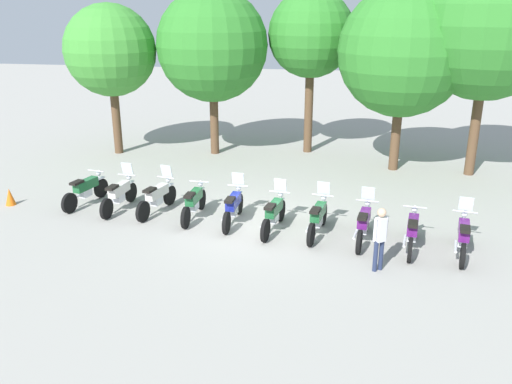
# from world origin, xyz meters

# --- Properties ---
(ground_plane) EXTENTS (80.00, 80.00, 0.00)m
(ground_plane) POSITION_xyz_m (0.00, 0.00, 0.00)
(ground_plane) COLOR #9E9B93
(motorcycle_0) EXTENTS (0.76, 2.16, 0.99)m
(motorcycle_0) POSITION_xyz_m (-5.62, 0.88, 0.50)
(motorcycle_0) COLOR black
(motorcycle_0) RESTS_ON ground_plane
(motorcycle_1) EXTENTS (0.62, 2.19, 1.37)m
(motorcycle_1) POSITION_xyz_m (-4.37, 0.65, 0.52)
(motorcycle_1) COLOR black
(motorcycle_1) RESTS_ON ground_plane
(motorcycle_2) EXTENTS (0.75, 2.16, 1.37)m
(motorcycle_2) POSITION_xyz_m (-3.12, 0.61, 0.52)
(motorcycle_2) COLOR black
(motorcycle_2) RESTS_ON ground_plane
(motorcycle_3) EXTENTS (0.62, 2.19, 0.99)m
(motorcycle_3) POSITION_xyz_m (-1.88, 0.38, 0.50)
(motorcycle_3) COLOR black
(motorcycle_3) RESTS_ON ground_plane
(motorcycle_4) EXTENTS (0.62, 2.19, 1.37)m
(motorcycle_4) POSITION_xyz_m (-0.63, 0.21, 0.52)
(motorcycle_4) COLOR black
(motorcycle_4) RESTS_ON ground_plane
(motorcycle_5) EXTENTS (0.68, 2.18, 1.37)m
(motorcycle_5) POSITION_xyz_m (0.63, -0.12, 0.52)
(motorcycle_5) COLOR black
(motorcycle_5) RESTS_ON ground_plane
(motorcycle_6) EXTENTS (0.69, 2.18, 1.37)m
(motorcycle_6) POSITION_xyz_m (1.88, -0.19, 0.52)
(motorcycle_6) COLOR black
(motorcycle_6) RESTS_ON ground_plane
(motorcycle_7) EXTENTS (0.68, 2.18, 1.37)m
(motorcycle_7) POSITION_xyz_m (3.13, -0.43, 0.52)
(motorcycle_7) COLOR black
(motorcycle_7) RESTS_ON ground_plane
(motorcycle_8) EXTENTS (0.68, 2.18, 0.99)m
(motorcycle_8) POSITION_xyz_m (4.38, -0.70, 0.50)
(motorcycle_8) COLOR black
(motorcycle_8) RESTS_ON ground_plane
(motorcycle_9) EXTENTS (0.70, 2.18, 1.37)m
(motorcycle_9) POSITION_xyz_m (5.63, -0.81, 0.52)
(motorcycle_9) COLOR black
(motorcycle_9) RESTS_ON ground_plane
(person_0) EXTENTS (0.37, 0.30, 1.61)m
(person_0) POSITION_xyz_m (3.46, -2.10, 0.94)
(person_0) COLOR #232D4C
(person_0) RESTS_ON ground_plane
(tree_0) EXTENTS (3.75, 3.75, 6.22)m
(tree_0) POSITION_xyz_m (-7.25, 7.08, 4.32)
(tree_0) COLOR brown
(tree_0) RESTS_ON ground_plane
(tree_1) EXTENTS (4.56, 4.56, 6.82)m
(tree_1) POSITION_xyz_m (-3.10, 7.74, 4.52)
(tree_1) COLOR brown
(tree_1) RESTS_ON ground_plane
(tree_2) EXTENTS (3.55, 3.55, 6.75)m
(tree_2) POSITION_xyz_m (0.84, 8.71, 4.94)
(tree_2) COLOR brown
(tree_2) RESTS_ON ground_plane
(tree_3) EXTENTS (4.78, 4.78, 6.88)m
(tree_3) POSITION_xyz_m (4.38, 6.63, 4.48)
(tree_3) COLOR brown
(tree_3) RESTS_ON ground_plane
(tree_4) EXTENTS (5.24, 5.24, 8.07)m
(tree_4) POSITION_xyz_m (7.18, 6.44, 5.44)
(tree_4) COLOR brown
(tree_4) RESTS_ON ground_plane
(traffic_cone) EXTENTS (0.32, 0.32, 0.55)m
(traffic_cone) POSITION_xyz_m (-8.03, 0.40, 0.28)
(traffic_cone) COLOR orange
(traffic_cone) RESTS_ON ground_plane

